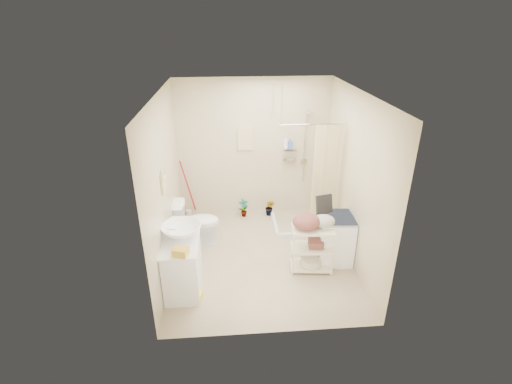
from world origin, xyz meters
TOP-DOWN VIEW (x-y plane):
  - floor at (0.00, 0.00)m, footprint 3.20×3.20m
  - ceiling at (0.00, 0.00)m, footprint 2.80×3.20m
  - wall_back at (0.00, 1.60)m, footprint 2.80×0.04m
  - wall_front at (0.00, -1.60)m, footprint 2.80×0.04m
  - wall_left at (-1.40, 0.00)m, footprint 0.04×3.20m
  - wall_right at (1.40, 0.00)m, footprint 0.04×3.20m
  - vanity at (-1.16, -0.64)m, footprint 0.51×0.90m
  - sink at (-1.14, -0.56)m, footprint 0.64×0.64m
  - counter_basket at (-1.11, -1.00)m, footprint 0.22×0.19m
  - floor_basket at (-1.00, -0.92)m, footprint 0.34×0.29m
  - toilet at (-1.04, 0.54)m, footprint 0.77×0.46m
  - mop at (-1.28, 1.51)m, footprint 0.13×0.13m
  - potted_plant_a at (-0.21, 1.38)m, footprint 0.23×0.20m
  - potted_plant_b at (0.30, 1.39)m, footprint 0.24×0.23m
  - hanging_towel at (-0.15, 1.58)m, footprint 0.28×0.03m
  - towel_ring at (-1.38, -0.20)m, footprint 0.04×0.22m
  - tp_holder at (-1.36, 0.05)m, footprint 0.08×0.12m
  - shower at (0.85, 1.05)m, footprint 1.10×1.10m
  - shampoo_bottle_a at (0.60, 1.53)m, footprint 0.12×0.12m
  - shampoo_bottle_b at (0.68, 1.52)m, footprint 0.08×0.09m
  - washing_machine at (1.14, -0.14)m, footprint 0.56×0.58m
  - laundry_rack at (0.73, -0.36)m, footprint 0.66×0.42m
  - ironing_board at (0.98, -0.12)m, footprint 0.32×0.23m

SIDE VIEW (x-z plane):
  - floor at x=0.00m, z-range 0.00..0.00m
  - floor_basket at x=-1.00m, z-range 0.00..0.16m
  - potted_plant_b at x=0.30m, z-range 0.00..0.34m
  - potted_plant_a at x=-0.21m, z-range 0.00..0.36m
  - washing_machine at x=1.14m, z-range 0.00..0.77m
  - toilet at x=-1.04m, z-range 0.00..0.77m
  - vanity at x=-1.16m, z-range 0.00..0.79m
  - laundry_rack at x=0.73m, z-range 0.00..0.86m
  - ironing_board at x=0.98m, z-range 0.00..1.11m
  - mop at x=-1.28m, z-range 0.00..1.17m
  - tp_holder at x=-1.36m, z-range 0.65..0.79m
  - counter_basket at x=-1.11m, z-range 0.79..0.89m
  - sink at x=-1.14m, z-range 0.79..0.97m
  - shower at x=0.85m, z-range 0.00..2.10m
  - wall_back at x=0.00m, z-range 0.00..2.60m
  - wall_front at x=0.00m, z-range 0.00..2.60m
  - wall_left at x=-1.40m, z-range 0.00..2.60m
  - wall_right at x=1.40m, z-range 0.00..2.60m
  - shampoo_bottle_b at x=0.68m, z-range 1.32..1.50m
  - shampoo_bottle_a at x=0.60m, z-range 1.32..1.56m
  - towel_ring at x=-1.38m, z-range 1.30..1.64m
  - hanging_towel at x=-0.15m, z-range 1.29..1.71m
  - ceiling at x=0.00m, z-range 2.58..2.62m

